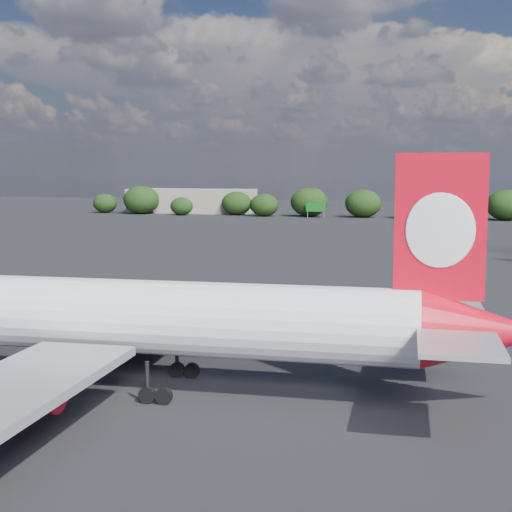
% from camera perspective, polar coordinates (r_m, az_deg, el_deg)
% --- Properties ---
extents(ground, '(500.00, 500.00, 0.00)m').
position_cam_1_polar(ground, '(97.95, -0.31, -1.21)').
color(ground, black).
rests_on(ground, ground).
extents(qantas_airliner, '(44.55, 42.42, 14.53)m').
position_cam_1_polar(qantas_airliner, '(44.55, -7.84, -5.05)').
color(qantas_airliner, white).
rests_on(qantas_airliner, ground).
extents(terminal_building, '(42.00, 16.00, 8.00)m').
position_cam_1_polar(terminal_building, '(243.77, -5.18, 4.42)').
color(terminal_building, gray).
rests_on(terminal_building, ground).
extents(highway_sign, '(6.00, 0.30, 4.50)m').
position_cam_1_polar(highway_sign, '(213.96, 4.80, 3.88)').
color(highway_sign, '#125E1B').
rests_on(highway_sign, ground).
extents(billboard_yellow, '(5.00, 0.30, 5.50)m').
position_cam_1_polar(billboard_yellow, '(215.19, 13.00, 3.95)').
color(billboard_yellow, gold).
rests_on(billboard_yellow, ground).
extents(horizon_treeline, '(207.44, 13.85, 9.29)m').
position_cam_1_polar(horizon_treeline, '(214.75, 11.76, 4.01)').
color(horizon_treeline, black).
rests_on(horizon_treeline, ground).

